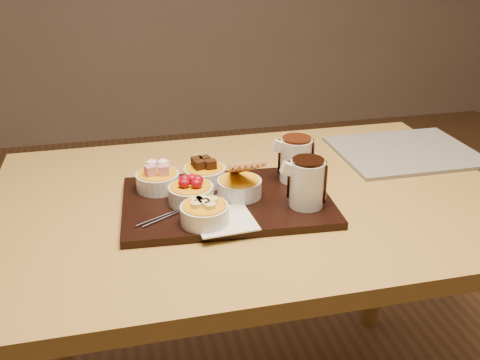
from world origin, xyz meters
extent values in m
cube|color=#B08B41|center=(0.00, 0.00, 0.73)|extent=(1.20, 0.80, 0.04)
cylinder|color=#B08B41|center=(-0.54, 0.34, 0.35)|extent=(0.06, 0.06, 0.71)
cylinder|color=#B08B41|center=(0.54, 0.34, 0.35)|extent=(0.06, 0.06, 0.71)
cube|color=black|center=(-0.07, -0.04, 0.76)|extent=(0.48, 0.33, 0.02)
cube|color=white|center=(-0.10, -0.14, 0.77)|extent=(0.13, 0.13, 0.00)
cylinder|color=silver|center=(-0.21, 0.05, 0.79)|extent=(0.10, 0.10, 0.04)
cylinder|color=silver|center=(-0.10, 0.05, 0.79)|extent=(0.10, 0.10, 0.04)
cylinder|color=silver|center=(-0.15, -0.04, 0.79)|extent=(0.10, 0.10, 0.04)
cylinder|color=silver|center=(-0.04, -0.03, 0.79)|extent=(0.10, 0.10, 0.04)
cylinder|color=silver|center=(-0.14, -0.13, 0.79)|extent=(0.10, 0.10, 0.04)
cylinder|color=silver|center=(0.09, -0.11, 0.82)|extent=(0.08, 0.08, 0.10)
cylinder|color=silver|center=(0.11, 0.02, 0.82)|extent=(0.08, 0.08, 0.10)
cube|color=beige|center=(0.48, 0.15, 0.76)|extent=(0.37, 0.30, 0.01)
camera|label=1|loc=(-0.28, -1.08, 1.31)|focal=40.00mm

